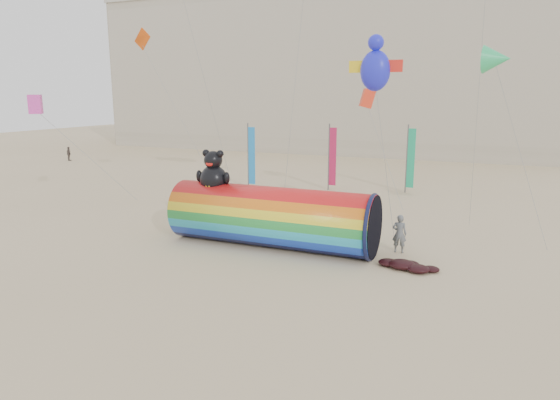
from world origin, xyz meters
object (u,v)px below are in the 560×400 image
at_px(hotel_building, 325,72).
at_px(fabric_bundle, 407,265).
at_px(windsock_assembly, 271,215).
at_px(kite_handler, 399,234).

height_order(hotel_building, fabric_bundle, hotel_building).
height_order(hotel_building, windsock_assembly, hotel_building).
xyz_separation_m(hotel_building, windsock_assembly, (11.99, -44.34, -8.74)).
bearing_deg(kite_handler, fabric_bundle, 105.31).
bearing_deg(hotel_building, fabric_bundle, -67.45).
distance_m(hotel_building, kite_handler, 47.47).
height_order(kite_handler, fabric_bundle, kite_handler).
height_order(windsock_assembly, fabric_bundle, windsock_assembly).
relative_size(kite_handler, fabric_bundle, 0.71).
bearing_deg(fabric_bundle, windsock_assembly, 173.14).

